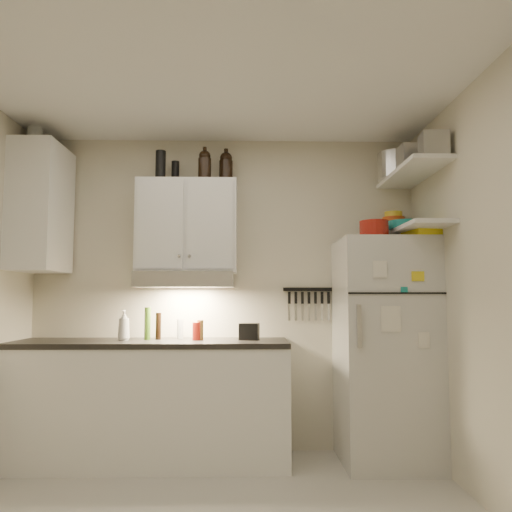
{
  "coord_description": "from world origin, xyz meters",
  "views": [
    {
      "loc": [
        0.18,
        -2.7,
        1.24
      ],
      "look_at": [
        0.25,
        0.9,
        1.55
      ],
      "focal_mm": 35.0,
      "sensor_mm": 36.0,
      "label": 1
    }
  ],
  "objects": [
    {
      "name": "ceiling",
      "position": [
        0.0,
        0.0,
        2.61
      ],
      "size": [
        3.2,
        3.0,
        0.02
      ],
      "primitive_type": "cube",
      "color": "white",
      "rests_on": "ground"
    },
    {
      "name": "back_wall",
      "position": [
        0.0,
        1.51,
        1.3
      ],
      "size": [
        3.2,
        0.02,
        2.6
      ],
      "primitive_type": "cube",
      "color": "beige",
      "rests_on": "ground"
    },
    {
      "name": "right_wall",
      "position": [
        1.61,
        0.0,
        1.3
      ],
      "size": [
        0.02,
        3.0,
        2.6
      ],
      "primitive_type": "cube",
      "color": "beige",
      "rests_on": "ground"
    },
    {
      "name": "base_cabinet",
      "position": [
        -0.55,
        1.2,
        0.44
      ],
      "size": [
        2.1,
        0.6,
        0.88
      ],
      "primitive_type": "cube",
      "color": "white",
      "rests_on": "floor"
    },
    {
      "name": "countertop",
      "position": [
        -0.55,
        1.2,
        0.9
      ],
      "size": [
        2.1,
        0.62,
        0.04
      ],
      "primitive_type": "cube",
      "color": "black",
      "rests_on": "base_cabinet"
    },
    {
      "name": "upper_cabinet",
      "position": [
        -0.3,
        1.33,
        1.83
      ],
      "size": [
        0.8,
        0.33,
        0.75
      ],
      "primitive_type": "cube",
      "color": "white",
      "rests_on": "back_wall"
    },
    {
      "name": "side_cabinet",
      "position": [
        -1.44,
        1.2,
        1.95
      ],
      "size": [
        0.33,
        0.55,
        1.0
      ],
      "primitive_type": "cube",
      "color": "white",
      "rests_on": "left_wall"
    },
    {
      "name": "range_hood",
      "position": [
        -0.3,
        1.27,
        1.39
      ],
      "size": [
        0.76,
        0.46,
        0.12
      ],
      "primitive_type": "cube",
      "color": "silver",
      "rests_on": "back_wall"
    },
    {
      "name": "fridge",
      "position": [
        1.25,
        1.16,
        0.85
      ],
      "size": [
        0.7,
        0.68,
        1.7
      ],
      "primitive_type": "cube",
      "color": "silver",
      "rests_on": "floor"
    },
    {
      "name": "shelf_hi",
      "position": [
        1.45,
        1.02,
        2.2
      ],
      "size": [
        0.3,
        0.95,
        0.03
      ],
      "primitive_type": "cube",
      "color": "white",
      "rests_on": "right_wall"
    },
    {
      "name": "shelf_lo",
      "position": [
        1.45,
        1.02,
        1.76
      ],
      "size": [
        0.3,
        0.95,
        0.03
      ],
      "primitive_type": "cube",
      "color": "white",
      "rests_on": "right_wall"
    },
    {
      "name": "knife_strip",
      "position": [
        0.7,
        1.49,
        1.32
      ],
      "size": [
        0.42,
        0.02,
        0.03
      ],
      "primitive_type": "cube",
      "color": "black",
      "rests_on": "back_wall"
    },
    {
      "name": "dutch_oven",
      "position": [
        1.14,
        1.0,
        1.76
      ],
      "size": [
        0.28,
        0.28,
        0.13
      ],
      "primitive_type": "cylinder",
      "rotation": [
        0.0,
        0.0,
        0.41
      ],
      "color": "maroon",
      "rests_on": "fridge"
    },
    {
      "name": "book_stack",
      "position": [
        1.5,
        0.96,
        1.75
      ],
      "size": [
        0.26,
        0.31,
        0.09
      ],
      "primitive_type": "cube",
      "rotation": [
        0.0,
        0.0,
        0.17
      ],
      "color": "yellow",
      "rests_on": "fridge"
    },
    {
      "name": "spice_jar",
      "position": [
        1.26,
        1.11,
        1.76
      ],
      "size": [
        0.07,
        0.07,
        0.11
      ],
      "primitive_type": "cylinder",
      "rotation": [
        0.0,
        0.0,
        0.0
      ],
      "color": "silver",
      "rests_on": "fridge"
    },
    {
      "name": "stock_pot",
      "position": [
        1.41,
        1.28,
        2.32
      ],
      "size": [
        0.38,
        0.38,
        0.22
      ],
      "primitive_type": "cylinder",
      "rotation": [
        0.0,
        0.0,
        -0.32
      ],
      "color": "silver",
      "rests_on": "shelf_hi"
    },
    {
      "name": "tin_a",
      "position": [
        1.44,
        0.98,
        2.31
      ],
      "size": [
        0.19,
        0.18,
        0.19
      ],
      "primitive_type": "cube",
      "rotation": [
        0.0,
        0.0,
        0.04
      ],
      "color": "#AAAAAD",
      "rests_on": "shelf_hi"
    },
    {
      "name": "tin_b",
      "position": [
        1.48,
        0.66,
        2.3
      ],
      "size": [
        0.19,
        0.19,
        0.18
      ],
      "primitive_type": "cube",
      "rotation": [
        0.0,
        0.0,
        -0.11
      ],
      "color": "#AAAAAD",
      "rests_on": "shelf_hi"
    },
    {
      "name": "bowl_teal",
      "position": [
        1.44,
        1.37,
        1.82
      ],
      "size": [
        0.24,
        0.24,
        0.09
      ],
      "primitive_type": "cylinder",
      "color": "#17827D",
      "rests_on": "shelf_lo"
    },
    {
      "name": "bowl_orange",
      "position": [
        1.42,
        1.44,
        1.9
      ],
      "size": [
        0.19,
        0.19,
        0.06
      ],
      "primitive_type": "cylinder",
      "color": "#D54714",
      "rests_on": "bowl_teal"
    },
    {
      "name": "bowl_yellow",
      "position": [
        1.42,
        1.44,
        1.95
      ],
      "size": [
        0.15,
        0.15,
        0.05
      ],
      "primitive_type": "cylinder",
      "color": "yellow",
      "rests_on": "bowl_orange"
    },
    {
      "name": "plates",
      "position": [
        1.41,
        1.1,
        1.81
      ],
      "size": [
        0.32,
        0.32,
        0.06
      ],
      "primitive_type": "cylinder",
      "rotation": [
        0.0,
        0.0,
        -0.28
      ],
      "color": "#17827D",
      "rests_on": "shelf_lo"
    },
    {
      "name": "growler_a",
      "position": [
        -0.16,
        1.26,
        2.32
      ],
      "size": [
        0.14,
        0.14,
        0.25
      ],
      "primitive_type": null,
      "rotation": [
        0.0,
        0.0,
        -0.36
      ],
      "color": "black",
      "rests_on": "upper_cabinet"
    },
    {
      "name": "growler_b",
      "position": [
        0.01,
        1.38,
        2.34
      ],
      "size": [
        0.15,
        0.15,
        0.27
      ],
      "primitive_type": null,
      "rotation": [
        0.0,
        0.0,
        -0.4
      ],
      "color": "black",
      "rests_on": "upper_cabinet"
    },
    {
      "name": "thermos_a",
      "position": [
        -0.42,
        1.4,
        2.29
      ],
      "size": [
        0.07,
        0.07,
        0.19
      ],
      "primitive_type": "cylinder",
      "rotation": [
        0.0,
        0.0,
        -0.13
      ],
      "color": "black",
      "rests_on": "upper_cabinet"
    },
    {
      "name": "thermos_b",
      "position": [
        -0.52,
        1.26,
        2.32
      ],
      "size": [
        0.09,
        0.09,
        0.24
      ],
      "primitive_type": "cylinder",
      "rotation": [
        0.0,
        0.0,
        -0.13
      ],
      "color": "black",
      "rests_on": "upper_cabinet"
    },
    {
      "name": "side_jar",
      "position": [
        -1.5,
        1.19,
        2.53
      ],
      "size": [
        0.14,
        0.14,
        0.15
      ],
      "primitive_type": "cylinder",
      "rotation": [
        0.0,
        0.0,
        0.2
      ],
      "color": "silver",
      "rests_on": "side_cabinet"
    },
    {
      "name": "soap_bottle",
      "position": [
        -0.77,
        1.21,
        1.05
      ],
      "size": [
        0.1,
        0.11,
        0.26
      ],
      "primitive_type": "imported",
      "rotation": [
        0.0,
        0.0,
        -0.04
      ],
      "color": "white",
      "rests_on": "countertop"
    },
    {
      "name": "pepper_mill",
      "position": [
        -0.18,
        1.22,
        1.0
      ],
      "size": [
        0.06,
        0.06,
        0.16
      ],
      "primitive_type": "cylinder",
      "rotation": [
        0.0,
        0.0,
        0.38
      ],
      "color": "brown",
      "rests_on": "countertop"
    },
    {
      "name": "oil_bottle",
      "position": [
        -0.6,
        1.27,
        1.05
      ],
      "size": [
        0.05,
        0.05,
        0.25
      ],
      "primitive_type": "cylinder",
      "rotation": [
        0.0,
        0.0,
        0.07
      ],
      "color": "#3C6519",
      "rests_on": "countertop"
    },
    {
      "name": "vinegar_bottle",
      "position": [
        -0.51,
        1.28,
        1.03
      ],
      "size": [
        0.05,
        0.05,
        0.21
      ],
      "primitive_type": "cylinder",
      "rotation": [
        0.0,
        0.0,
        -0.25
      ],
      "color": "black",
      "rests_on": "countertop"
    },
    {
      "name": "clear_bottle",
      "position": [
        -0.35,
        1.34,
        1.0
      ],
      "size": [
        0.05,
        0.05,
        0.16
      ],
      "primitive_type": "cylinder",
      "rotation": [
        0.0,
        0.0,
        -0.04
      ],
      "color": "silver",
      "rests_on": "countertop"
    },
    {
      "name": "red_jar",
      "position": [
        -0.2,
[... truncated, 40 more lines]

